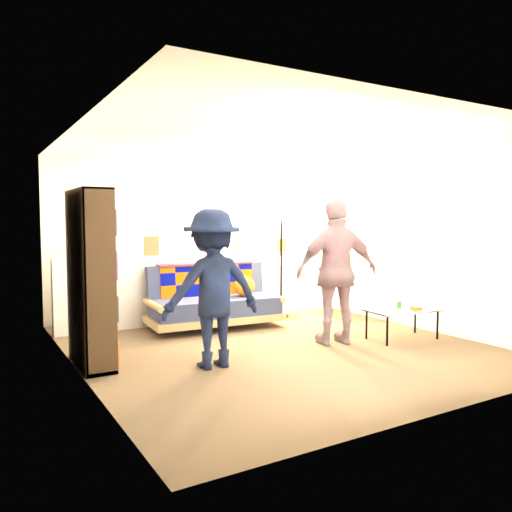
{
  "coord_description": "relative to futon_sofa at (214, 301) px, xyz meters",
  "views": [
    {
      "loc": [
        -3.19,
        -5.02,
        1.49
      ],
      "look_at": [
        0.0,
        0.4,
        1.05
      ],
      "focal_mm": 35.0,
      "sensor_mm": 36.0,
      "label": 1
    }
  ],
  "objects": [
    {
      "name": "person_right",
      "position": [
        0.87,
        -1.62,
        0.51
      ],
      "size": [
        1.1,
        0.67,
        1.76
      ],
      "primitive_type": "imported",
      "rotation": [
        0.0,
        0.0,
        2.9
      ],
      "color": "#C17D87",
      "rests_on": "ground"
    },
    {
      "name": "room_shell",
      "position": [
        0.17,
        -0.79,
        1.3
      ],
      "size": [
        4.6,
        5.05,
        2.45
      ],
      "color": "silver",
      "rests_on": "ground"
    },
    {
      "name": "half_wall_ledge",
      "position": [
        0.17,
        0.53,
        0.13
      ],
      "size": [
        4.45,
        0.15,
        1.0
      ],
      "primitive_type": "cube",
      "color": "silver",
      "rests_on": "ground"
    },
    {
      "name": "bookshelf",
      "position": [
        -1.91,
        -1.04,
        0.48
      ],
      "size": [
        0.3,
        0.91,
        1.81
      ],
      "color": "black",
      "rests_on": "ground"
    },
    {
      "name": "coffee_table",
      "position": [
        1.74,
        -1.86,
        -0.02
      ],
      "size": [
        0.93,
        0.57,
        0.46
      ],
      "color": "black",
      "rests_on": "ground"
    },
    {
      "name": "floor_lamp",
      "position": [
        1.25,
        0.19,
        0.77
      ],
      "size": [
        0.34,
        0.29,
        1.6
      ],
      "color": "black",
      "rests_on": "ground"
    },
    {
      "name": "person_left",
      "position": [
        -0.85,
        -1.72,
        0.44
      ],
      "size": [
        1.07,
        0.65,
        1.61
      ],
      "primitive_type": "imported",
      "rotation": [
        0.0,
        0.0,
        3.09
      ],
      "color": "black",
      "rests_on": "ground"
    },
    {
      "name": "futon_sofa",
      "position": [
        0.0,
        0.0,
        0.0
      ],
      "size": [
        1.89,
        1.0,
        0.79
      ],
      "color": "tan",
      "rests_on": "ground"
    },
    {
      "name": "ground",
      "position": [
        0.17,
        -1.27,
        -0.37
      ],
      "size": [
        5.0,
        5.0,
        0.0
      ],
      "primitive_type": "plane",
      "color": "brown",
      "rests_on": "ground"
    },
    {
      "name": "ledge_decor",
      "position": [
        -0.05,
        0.51,
        0.81
      ],
      "size": [
        2.97,
        0.02,
        0.45
      ],
      "color": "brown",
      "rests_on": "half_wall_ledge"
    }
  ]
}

